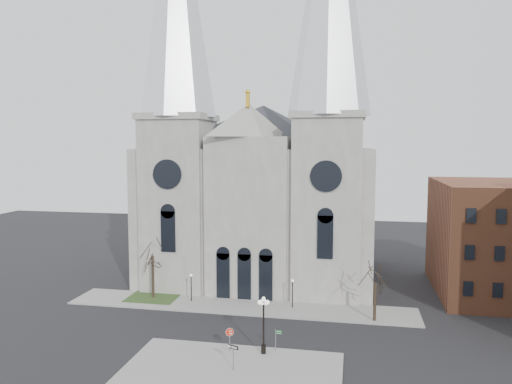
% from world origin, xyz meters
% --- Properties ---
extents(ground, '(160.00, 160.00, 0.00)m').
position_xyz_m(ground, '(0.00, 0.00, 0.00)').
color(ground, black).
rests_on(ground, ground).
extents(sidewalk_near, '(18.00, 10.00, 0.14)m').
position_xyz_m(sidewalk_near, '(3.00, -5.00, 0.07)').
color(sidewalk_near, gray).
rests_on(sidewalk_near, ground).
extents(sidewalk_far, '(40.00, 6.00, 0.14)m').
position_xyz_m(sidewalk_far, '(0.00, 11.00, 0.07)').
color(sidewalk_far, gray).
rests_on(sidewalk_far, ground).
extents(grass_patch, '(6.00, 5.00, 0.18)m').
position_xyz_m(grass_patch, '(-11.00, 12.00, 0.09)').
color(grass_patch, '#2E4E21').
rests_on(grass_patch, ground).
extents(cathedral, '(33.00, 26.66, 54.00)m').
position_xyz_m(cathedral, '(0.00, 22.86, 18.48)').
color(cathedral, gray).
rests_on(cathedral, ground).
extents(bg_building_brick, '(14.00, 18.00, 14.00)m').
position_xyz_m(bg_building_brick, '(30.00, 22.00, 7.00)').
color(bg_building_brick, brown).
rests_on(bg_building_brick, ground).
extents(tree_left, '(3.20, 3.20, 7.50)m').
position_xyz_m(tree_left, '(-11.00, 12.00, 5.58)').
color(tree_left, black).
rests_on(tree_left, ground).
extents(tree_right, '(3.20, 3.20, 6.00)m').
position_xyz_m(tree_right, '(15.00, 9.00, 4.47)').
color(tree_right, black).
rests_on(tree_right, ground).
extents(ped_lamp_left, '(0.32, 0.32, 3.26)m').
position_xyz_m(ped_lamp_left, '(-6.00, 11.50, 2.33)').
color(ped_lamp_left, black).
rests_on(ped_lamp_left, sidewalk_far).
extents(ped_lamp_right, '(0.32, 0.32, 3.26)m').
position_xyz_m(ped_lamp_right, '(6.00, 11.50, 2.33)').
color(ped_lamp_right, black).
rests_on(ped_lamp_right, sidewalk_far).
extents(stop_sign, '(0.78, 0.08, 2.14)m').
position_xyz_m(stop_sign, '(1.96, -1.51, 1.69)').
color(stop_sign, slate).
rests_on(stop_sign, sidewalk_near).
extents(globe_lamp, '(1.24, 1.24, 5.15)m').
position_xyz_m(globe_lamp, '(5.01, -1.41, 3.37)').
color(globe_lamp, black).
rests_on(globe_lamp, sidewalk_near).
extents(one_way_sign, '(0.92, 0.36, 2.20)m').
position_xyz_m(one_way_sign, '(3.18, -5.10, 1.63)').
color(one_way_sign, slate).
rests_on(one_way_sign, sidewalk_near).
extents(street_name_sign, '(0.64, 0.08, 1.98)m').
position_xyz_m(street_name_sign, '(6.06, -0.67, 1.33)').
color(street_name_sign, slate).
rests_on(street_name_sign, sidewalk_near).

